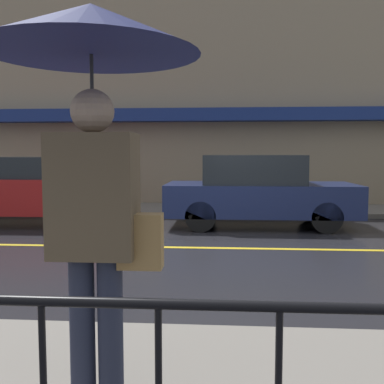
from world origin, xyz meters
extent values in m
plane|color=black|center=(0.00, 0.00, 0.00)|extent=(80.00, 80.00, 0.00)
cube|color=slate|center=(0.00, 4.62, 0.06)|extent=(28.00, 2.10, 0.11)
cube|color=gold|center=(0.00, 0.00, 0.00)|extent=(25.20, 0.12, 0.01)
cube|color=gray|center=(0.00, 5.82, 3.28)|extent=(28.00, 0.30, 6.56)
cube|color=navy|center=(0.00, 5.39, 2.60)|extent=(16.80, 0.55, 0.35)
cylinder|color=black|center=(0.00, -5.77, 1.04)|extent=(12.00, 0.04, 0.04)
cylinder|color=#23283D|center=(-0.57, -4.79, 0.53)|extent=(0.14, 0.14, 0.85)
cylinder|color=#23283D|center=(-0.42, -4.79, 0.53)|extent=(0.14, 0.14, 0.85)
cube|color=brown|center=(-0.50, -4.79, 1.29)|extent=(0.46, 0.28, 0.67)
sphere|color=tan|center=(-0.50, -4.79, 1.75)|extent=(0.23, 0.23, 0.23)
cylinder|color=#262628|center=(-0.50, -4.79, 1.67)|extent=(0.02, 0.02, 0.75)
cone|color=#191E4C|center=(-0.50, -4.79, 2.18)|extent=(1.16, 1.16, 0.26)
cube|color=#9E7A47|center=(-0.24, -4.79, 1.05)|extent=(0.24, 0.12, 0.30)
cube|color=maroon|center=(-4.32, 2.27, 0.64)|extent=(4.39, 1.81, 0.73)
cube|color=#1E2328|center=(-4.50, 2.27, 1.23)|extent=(2.28, 1.66, 0.45)
cylinder|color=black|center=(-2.96, 3.07, 0.33)|extent=(0.65, 0.22, 0.65)
cylinder|color=black|center=(-2.96, 1.48, 0.33)|extent=(0.65, 0.22, 0.65)
cube|color=#19234C|center=(0.96, 2.27, 0.58)|extent=(3.90, 1.71, 0.65)
cube|color=#1E2328|center=(0.80, 2.27, 1.20)|extent=(2.03, 1.57, 0.59)
cylinder|color=black|center=(2.17, 3.02, 0.30)|extent=(0.60, 0.22, 0.60)
cylinder|color=black|center=(2.17, 1.53, 0.30)|extent=(0.60, 0.22, 0.60)
cylinder|color=black|center=(-0.25, 3.02, 0.30)|extent=(0.60, 0.22, 0.60)
cylinder|color=black|center=(-0.25, 1.53, 0.30)|extent=(0.60, 0.22, 0.60)
camera|label=1|loc=(0.21, -7.17, 1.52)|focal=42.00mm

